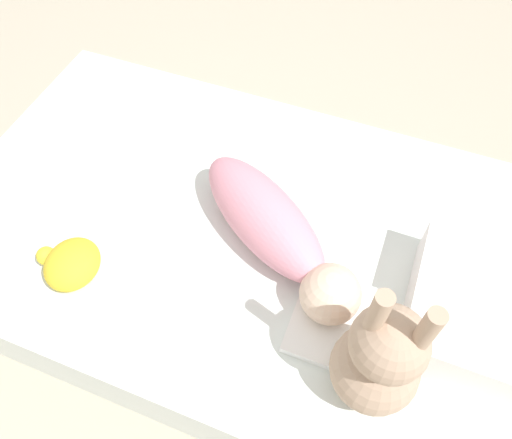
% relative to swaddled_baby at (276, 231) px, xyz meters
% --- Properties ---
extents(ground_plane, '(12.00, 12.00, 0.00)m').
position_rel_swaddled_baby_xyz_m(ground_plane, '(0.08, -0.03, -0.29)').
color(ground_plane, '#B2A893').
extents(bed_mattress, '(1.57, 0.93, 0.22)m').
position_rel_swaddled_baby_xyz_m(bed_mattress, '(0.08, -0.03, -0.18)').
color(bed_mattress, white).
rests_on(bed_mattress, ground_plane).
extents(burp_cloth, '(0.17, 0.21, 0.02)m').
position_rel_swaddled_baby_xyz_m(burp_cloth, '(-0.18, 0.14, -0.06)').
color(burp_cloth, white).
rests_on(burp_cloth, bed_mattress).
extents(swaddled_baby, '(0.49, 0.38, 0.15)m').
position_rel_swaddled_baby_xyz_m(swaddled_baby, '(0.00, 0.00, 0.00)').
color(swaddled_baby, pink).
rests_on(swaddled_baby, bed_mattress).
extents(pillow, '(0.39, 0.32, 0.12)m').
position_rel_swaddled_baby_xyz_m(pillow, '(-0.52, 0.03, -0.01)').
color(pillow, white).
rests_on(pillow, bed_mattress).
extents(bunny_plush, '(0.17, 0.17, 0.37)m').
position_rel_swaddled_baby_xyz_m(bunny_plush, '(-0.29, 0.24, 0.07)').
color(bunny_plush, tan).
rests_on(bunny_plush, bed_mattress).
extents(turtle_plush, '(0.16, 0.14, 0.09)m').
position_rel_swaddled_baby_xyz_m(turtle_plush, '(0.42, 0.24, -0.03)').
color(turtle_plush, yellow).
rests_on(turtle_plush, bed_mattress).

